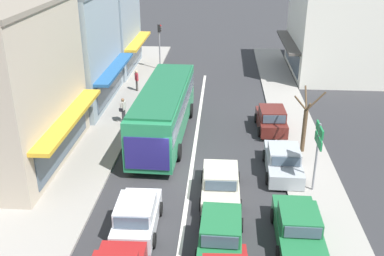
% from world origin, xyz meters
% --- Properties ---
extents(ground_plane, '(140.00, 140.00, 0.00)m').
position_xyz_m(ground_plane, '(0.00, 0.00, 0.00)').
color(ground_plane, '#2D2D30').
extents(lane_centre_line, '(0.20, 28.00, 0.01)m').
position_xyz_m(lane_centre_line, '(0.00, 4.00, 0.00)').
color(lane_centre_line, silver).
rests_on(lane_centre_line, ground).
extents(sidewalk_left, '(5.20, 44.00, 0.14)m').
position_xyz_m(sidewalk_left, '(-6.80, 6.00, 0.07)').
color(sidewalk_left, gray).
rests_on(sidewalk_left, ground).
extents(kerb_right, '(2.80, 44.00, 0.12)m').
position_xyz_m(kerb_right, '(6.20, 6.00, 0.06)').
color(kerb_right, gray).
rests_on(kerb_right, ground).
extents(shopfront_mid_block, '(8.23, 8.80, 8.12)m').
position_xyz_m(shopfront_mid_block, '(-10.18, 10.49, 4.05)').
color(shopfront_mid_block, '#84939E').
rests_on(shopfront_mid_block, ground).
extents(shopfront_far_end, '(8.47, 8.17, 7.67)m').
position_xyz_m(shopfront_far_end, '(-10.18, 19.17, 3.83)').
color(shopfront_far_end, '#84939E').
rests_on(shopfront_far_end, ground).
extents(building_right_far, '(8.66, 10.01, 7.59)m').
position_xyz_m(building_right_far, '(11.48, 19.77, 3.79)').
color(building_right_far, silver).
rests_on(building_right_far, ground).
extents(city_bus, '(3.00, 10.93, 3.23)m').
position_xyz_m(city_bus, '(-1.94, 4.98, 1.88)').
color(city_bus, '#237A4C').
rests_on(city_bus, ground).
extents(hatchback_queue_far_back, '(1.89, 3.74, 1.54)m').
position_xyz_m(hatchback_queue_far_back, '(1.61, -5.46, 0.71)').
color(hatchback_queue_far_back, '#1E6638').
rests_on(hatchback_queue_far_back, ground).
extents(sedan_queue_gap_filler, '(1.93, 4.22, 1.47)m').
position_xyz_m(sedan_queue_gap_filler, '(1.56, -1.59, 0.66)').
color(sedan_queue_gap_filler, '#B7B29E').
rests_on(sedan_queue_gap_filler, ground).
extents(hatchback_behind_bus_mid, '(1.86, 3.72, 1.54)m').
position_xyz_m(hatchback_behind_bus_mid, '(-1.90, -4.52, 0.71)').
color(hatchback_behind_bus_mid, silver).
rests_on(hatchback_behind_bus_mid, ground).
extents(parked_sedan_kerb_front, '(1.92, 4.21, 1.47)m').
position_xyz_m(parked_sedan_kerb_front, '(4.72, -4.79, 0.66)').
color(parked_sedan_kerb_front, '#1E6638').
rests_on(parked_sedan_kerb_front, ground).
extents(parked_sedan_kerb_second, '(1.95, 4.23, 1.47)m').
position_xyz_m(parked_sedan_kerb_second, '(4.79, 0.96, 0.66)').
color(parked_sedan_kerb_second, '#9EA3A8').
rests_on(parked_sedan_kerb_second, ground).
extents(parked_hatchback_kerb_third, '(1.92, 3.76, 1.54)m').
position_xyz_m(parked_hatchback_kerb_third, '(4.68, 6.50, 0.71)').
color(parked_hatchback_kerb_third, '#561E19').
rests_on(parked_hatchback_kerb_third, ground).
extents(traffic_light_downstreet, '(0.32, 0.24, 4.20)m').
position_xyz_m(traffic_light_downstreet, '(-4.14, 19.27, 2.85)').
color(traffic_light_downstreet, gray).
rests_on(traffic_light_downstreet, ground).
extents(directional_road_sign, '(0.10, 1.40, 3.60)m').
position_xyz_m(directional_road_sign, '(6.03, -0.88, 2.70)').
color(directional_road_sign, gray).
rests_on(directional_road_sign, ground).
extents(street_tree_right, '(1.70, 1.85, 3.75)m').
position_xyz_m(street_tree_right, '(6.19, 3.37, 1.75)').
color(street_tree_right, brown).
rests_on(street_tree_right, ground).
extents(pedestrian_with_handbag_near, '(0.39, 0.66, 1.63)m').
position_xyz_m(pedestrian_with_handbag_near, '(-4.87, 6.85, 1.07)').
color(pedestrian_with_handbag_near, '#333338').
rests_on(pedestrian_with_handbag_near, sidewalk_left).
extents(pedestrian_browsing_midblock, '(0.34, 0.53, 1.63)m').
position_xyz_m(pedestrian_browsing_midblock, '(-5.15, 13.19, 1.07)').
color(pedestrian_browsing_midblock, '#4C4742').
rests_on(pedestrian_browsing_midblock, sidewalk_left).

